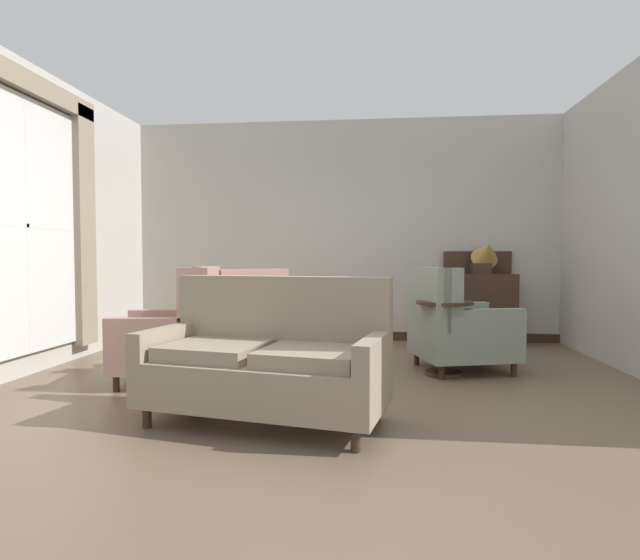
{
  "coord_description": "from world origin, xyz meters",
  "views": [
    {
      "loc": [
        0.42,
        -4.34,
        1.14
      ],
      "look_at": [
        -0.09,
        0.55,
        0.94
      ],
      "focal_mm": 28.74,
      "sensor_mm": 36.0,
      "label": 1
    }
  ],
  "objects_px": {
    "porcelain_vase": "(317,317)",
    "side_table": "(444,330)",
    "armchair_back_corner": "(177,334)",
    "settee": "(268,362)",
    "gramophone": "(486,254)",
    "armchair_near_window": "(455,328)",
    "armchair_near_sideboard": "(242,322)",
    "coffee_table": "(322,341)",
    "sideboard": "(480,304)"
  },
  "relations": [
    {
      "from": "coffee_table",
      "to": "armchair_near_sideboard",
      "type": "xyz_separation_m",
      "value": [
        -0.96,
        0.78,
        0.06
      ]
    },
    {
      "from": "armchair_near_sideboard",
      "to": "side_table",
      "type": "distance_m",
      "value": 2.16
    },
    {
      "from": "sideboard",
      "to": "porcelain_vase",
      "type": "bearing_deg",
      "value": -130.28
    },
    {
      "from": "gramophone",
      "to": "armchair_near_sideboard",
      "type": "bearing_deg",
      "value": -154.73
    },
    {
      "from": "porcelain_vase",
      "to": "sideboard",
      "type": "distance_m",
      "value": 2.96
    },
    {
      "from": "coffee_table",
      "to": "sideboard",
      "type": "xyz_separation_m",
      "value": [
        1.87,
        2.24,
        0.15
      ]
    },
    {
      "from": "porcelain_vase",
      "to": "armchair_back_corner",
      "type": "height_order",
      "value": "armchair_back_corner"
    },
    {
      "from": "armchair_near_window",
      "to": "side_table",
      "type": "bearing_deg",
      "value": 133.35
    },
    {
      "from": "settee",
      "to": "gramophone",
      "type": "relative_size",
      "value": 3.37
    },
    {
      "from": "armchair_near_sideboard",
      "to": "sideboard",
      "type": "xyz_separation_m",
      "value": [
        2.83,
        1.45,
        0.1
      ]
    },
    {
      "from": "armchair_back_corner",
      "to": "gramophone",
      "type": "height_order",
      "value": "gramophone"
    },
    {
      "from": "settee",
      "to": "gramophone",
      "type": "height_order",
      "value": "gramophone"
    },
    {
      "from": "coffee_table",
      "to": "armchair_near_sideboard",
      "type": "height_order",
      "value": "armchair_near_sideboard"
    },
    {
      "from": "armchair_near_window",
      "to": "coffee_table",
      "type": "bearing_deg",
      "value": 99.49
    },
    {
      "from": "settee",
      "to": "side_table",
      "type": "distance_m",
      "value": 2.12
    },
    {
      "from": "armchair_near_sideboard",
      "to": "side_table",
      "type": "relative_size",
      "value": 1.57
    },
    {
      "from": "settee",
      "to": "sideboard",
      "type": "xyz_separation_m",
      "value": [
        2.14,
        3.43,
        0.12
      ]
    },
    {
      "from": "porcelain_vase",
      "to": "side_table",
      "type": "height_order",
      "value": "porcelain_vase"
    },
    {
      "from": "armchair_back_corner",
      "to": "settee",
      "type": "bearing_deg",
      "value": 36.14
    },
    {
      "from": "side_table",
      "to": "settee",
      "type": "bearing_deg",
      "value": -132.31
    },
    {
      "from": "coffee_table",
      "to": "armchair_near_sideboard",
      "type": "distance_m",
      "value": 1.24
    },
    {
      "from": "porcelain_vase",
      "to": "armchair_near_window",
      "type": "xyz_separation_m",
      "value": [
        1.34,
        0.61,
        -0.16
      ]
    },
    {
      "from": "side_table",
      "to": "gramophone",
      "type": "bearing_deg",
      "value": 66.78
    },
    {
      "from": "coffee_table",
      "to": "armchair_back_corner",
      "type": "relative_size",
      "value": 0.83
    },
    {
      "from": "porcelain_vase",
      "to": "armchair_back_corner",
      "type": "distance_m",
      "value": 1.31
    },
    {
      "from": "armchair_near_sideboard",
      "to": "settee",
      "type": "bearing_deg",
      "value": 68.42
    },
    {
      "from": "side_table",
      "to": "gramophone",
      "type": "distance_m",
      "value": 2.07
    },
    {
      "from": "porcelain_vase",
      "to": "armchair_near_window",
      "type": "bearing_deg",
      "value": 24.68
    },
    {
      "from": "coffee_table",
      "to": "side_table",
      "type": "xyz_separation_m",
      "value": [
        1.16,
        0.37,
        0.06
      ]
    },
    {
      "from": "coffee_table",
      "to": "side_table",
      "type": "bearing_deg",
      "value": 17.89
    },
    {
      "from": "sideboard",
      "to": "gramophone",
      "type": "height_order",
      "value": "gramophone"
    },
    {
      "from": "armchair_back_corner",
      "to": "side_table",
      "type": "distance_m",
      "value": 2.55
    },
    {
      "from": "coffee_table",
      "to": "side_table",
      "type": "distance_m",
      "value": 1.22
    },
    {
      "from": "coffee_table",
      "to": "gramophone",
      "type": "distance_m",
      "value": 2.99
    },
    {
      "from": "armchair_near_window",
      "to": "sideboard",
      "type": "xyz_separation_m",
      "value": [
        0.58,
        1.64,
        0.1
      ]
    },
    {
      "from": "porcelain_vase",
      "to": "armchair_near_sideboard",
      "type": "relative_size",
      "value": 0.27
    },
    {
      "from": "porcelain_vase",
      "to": "side_table",
      "type": "distance_m",
      "value": 1.28
    },
    {
      "from": "side_table",
      "to": "gramophone",
      "type": "relative_size",
      "value": 1.39
    },
    {
      "from": "armchair_near_sideboard",
      "to": "sideboard",
      "type": "relative_size",
      "value": 0.92
    },
    {
      "from": "armchair_near_window",
      "to": "armchair_back_corner",
      "type": "relative_size",
      "value": 1.02
    },
    {
      "from": "porcelain_vase",
      "to": "side_table",
      "type": "xyz_separation_m",
      "value": [
        1.2,
        0.39,
        -0.16
      ]
    },
    {
      "from": "coffee_table",
      "to": "gramophone",
      "type": "height_order",
      "value": "gramophone"
    },
    {
      "from": "coffee_table",
      "to": "settee",
      "type": "height_order",
      "value": "settee"
    },
    {
      "from": "armchair_back_corner",
      "to": "sideboard",
      "type": "xyz_separation_m",
      "value": [
        3.21,
        2.39,
        0.1
      ]
    },
    {
      "from": "settee",
      "to": "armchair_near_sideboard",
      "type": "distance_m",
      "value": 2.1
    },
    {
      "from": "porcelain_vase",
      "to": "gramophone",
      "type": "relative_size",
      "value": 0.59
    },
    {
      "from": "armchair_near_window",
      "to": "sideboard",
      "type": "bearing_deg",
      "value": -34.48
    },
    {
      "from": "armchair_near_window",
      "to": "armchair_near_sideboard",
      "type": "height_order",
      "value": "armchair_near_window"
    },
    {
      "from": "porcelain_vase",
      "to": "gramophone",
      "type": "xyz_separation_m",
      "value": [
        1.96,
        2.16,
        0.59
      ]
    },
    {
      "from": "armchair_back_corner",
      "to": "gramophone",
      "type": "bearing_deg",
      "value": 115.54
    }
  ]
}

